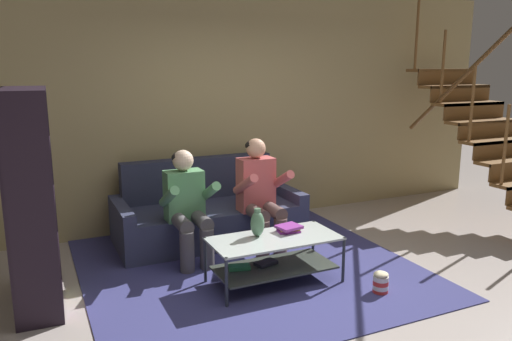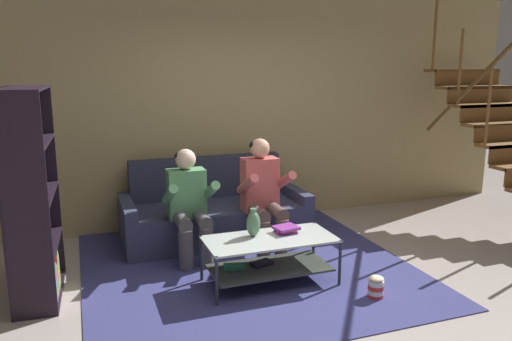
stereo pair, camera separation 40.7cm
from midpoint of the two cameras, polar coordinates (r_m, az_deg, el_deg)
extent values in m
plane|color=#A99E98|center=(4.34, 8.19, -14.86)|extent=(16.80, 16.80, 0.00)
cube|color=tan|center=(6.17, -2.25, 7.29)|extent=(8.40, 0.12, 2.90)
cube|color=brown|center=(6.91, 27.84, 4.74)|extent=(1.05, 0.25, 0.04)
cube|color=brown|center=(6.84, 28.47, 3.89)|extent=(1.05, 0.02, 0.21)
cube|color=brown|center=(7.06, 26.51, 6.72)|extent=(1.05, 0.25, 0.04)
cube|color=brown|center=(6.99, 27.12, 5.91)|extent=(1.05, 0.02, 0.21)
cube|color=brown|center=(7.23, 25.23, 8.60)|extent=(1.05, 0.25, 0.04)
cube|color=brown|center=(7.15, 25.82, 7.84)|extent=(1.05, 0.02, 0.21)
cube|color=brown|center=(7.40, 23.99, 10.40)|extent=(1.05, 0.25, 0.04)
cube|color=brown|center=(7.32, 24.56, 9.68)|extent=(1.05, 0.02, 0.21)
cylinder|color=brown|center=(6.37, 26.76, 6.69)|extent=(0.04, 0.04, 0.90)
cylinder|color=brown|center=(6.70, 23.97, 10.76)|extent=(0.04, 0.04, 0.90)
cylinder|color=brown|center=(7.09, 21.40, 14.40)|extent=(0.04, 0.04, 0.90)
cylinder|color=brown|center=(6.35, 27.14, 10.72)|extent=(0.05, 2.04, 1.73)
cube|color=#323753|center=(5.71, -2.67, -5.88)|extent=(1.80, 0.93, 0.41)
cube|color=#2B2E47|center=(5.94, -3.79, -0.74)|extent=(1.80, 0.18, 0.48)
cube|color=#323753|center=(5.50, -12.37, -6.20)|extent=(0.13, 0.93, 0.53)
cube|color=#323753|center=(6.03, 6.13, -4.35)|extent=(0.13, 0.93, 0.53)
cylinder|color=#4F4C4F|center=(4.88, -5.61, -9.07)|extent=(0.14, 0.14, 0.41)
cylinder|color=#4F4C4F|center=(4.93, -3.33, -8.82)|extent=(0.14, 0.14, 0.41)
cylinder|color=#4F4C4F|center=(4.96, -6.19, -5.71)|extent=(0.14, 0.42, 0.14)
cylinder|color=#4F4C4F|center=(5.01, -3.96, -5.50)|extent=(0.14, 0.42, 0.14)
cube|color=#538E5D|center=(5.12, -5.71, -2.68)|extent=(0.38, 0.22, 0.51)
cylinder|color=#538E5D|center=(4.89, -7.51, -2.80)|extent=(0.09, 0.49, 0.31)
cylinder|color=#538E5D|center=(4.99, -2.95, -2.41)|extent=(0.09, 0.49, 0.31)
sphere|color=beige|center=(5.04, -5.80, 1.27)|extent=(0.21, 0.21, 0.21)
ellipsoid|color=black|center=(5.06, -5.86, 1.60)|extent=(0.21, 0.21, 0.13)
cylinder|color=brown|center=(5.12, 3.18, -8.01)|extent=(0.14, 0.14, 0.41)
cylinder|color=brown|center=(5.20, 5.23, -7.73)|extent=(0.14, 0.14, 0.41)
cylinder|color=brown|center=(5.20, 2.44, -4.83)|extent=(0.14, 0.42, 0.14)
cylinder|color=brown|center=(5.27, 4.46, -4.61)|extent=(0.14, 0.42, 0.14)
cube|color=#BC5253|center=(5.36, 2.61, -1.61)|extent=(0.38, 0.22, 0.57)
cylinder|color=#BC5253|center=(5.11, 1.28, -1.61)|extent=(0.09, 0.49, 0.31)
cylinder|color=#BC5253|center=(5.26, 5.41, -1.25)|extent=(0.09, 0.49, 0.31)
sphere|color=tan|center=(5.28, 2.65, 2.53)|extent=(0.21, 0.21, 0.21)
ellipsoid|color=black|center=(5.29, 2.57, 2.85)|extent=(0.21, 0.21, 0.13)
cube|color=#B8C5C1|center=(4.50, 4.21, -7.86)|extent=(1.17, 0.56, 0.02)
cube|color=#3A4239|center=(4.60, 4.16, -11.06)|extent=(1.07, 0.51, 0.02)
cylinder|color=#2B3039|center=(4.16, -1.66, -12.63)|extent=(0.03, 0.03, 0.43)
cylinder|color=#2B3039|center=(4.62, 12.11, -10.36)|extent=(0.03, 0.03, 0.43)
cylinder|color=#2B3039|center=(4.63, -3.74, -10.06)|extent=(0.03, 0.03, 0.43)
cylinder|color=#2B3039|center=(5.04, 8.92, -8.31)|extent=(0.03, 0.03, 0.43)
cube|color=#2B8656|center=(4.55, 0.11, -10.96)|extent=(0.21, 0.15, 0.03)
cube|color=black|center=(4.63, 3.22, -10.58)|extent=(0.22, 0.16, 0.03)
cube|color=navy|center=(5.12, 0.75, -10.38)|extent=(3.09, 3.33, 0.01)
cube|color=slate|center=(5.12, 0.75, -10.36)|extent=(1.70, 1.83, 0.00)
ellipsoid|color=#4F7A5A|center=(4.51, 2.29, -6.14)|extent=(0.13, 0.13, 0.23)
cylinder|color=#4F7A5A|center=(4.47, 2.30, -4.72)|extent=(0.06, 0.06, 0.05)
cube|color=purple|center=(4.65, 5.93, -7.02)|extent=(0.22, 0.16, 0.02)
cube|color=gold|center=(4.66, 5.99, -6.76)|extent=(0.20, 0.16, 0.02)
cube|color=#872F90|center=(4.64, 6.00, -6.56)|extent=(0.24, 0.21, 0.03)
cube|color=black|center=(4.03, -22.35, -4.23)|extent=(0.34, 0.04, 1.78)
cube|color=black|center=(4.92, -21.49, -1.34)|extent=(0.34, 0.04, 1.78)
cube|color=black|center=(4.49, -23.93, -2.76)|extent=(0.06, 0.95, 1.78)
cube|color=black|center=(4.76, -21.04, -12.94)|extent=(0.38, 0.92, 0.02)
cube|color=black|center=(4.60, -21.45, -8.01)|extent=(0.38, 0.92, 0.02)
cube|color=black|center=(4.47, -21.88, -2.64)|extent=(0.38, 0.92, 0.02)
cube|color=black|center=(4.39, -22.32, 2.98)|extent=(0.38, 0.92, 0.02)
cube|color=black|center=(4.35, -22.78, 8.63)|extent=(0.38, 0.92, 0.02)
cube|color=gold|center=(4.30, -21.53, -13.17)|extent=(0.30, 0.04, 0.33)
cube|color=purple|center=(4.34, -21.57, -12.90)|extent=(0.31, 0.06, 0.33)
cube|color=purple|center=(4.40, -21.33, -12.92)|extent=(0.29, 0.06, 0.27)
cube|color=silver|center=(4.44, -20.89, -12.64)|extent=(0.23, 0.05, 0.28)
cube|color=teal|center=(4.47, -21.23, -12.12)|extent=(0.28, 0.04, 0.33)
cube|color=purple|center=(4.50, -20.99, -11.68)|extent=(0.24, 0.05, 0.37)
cube|color=#9E7C55|center=(4.55, -20.96, -11.87)|extent=(0.25, 0.04, 0.31)
cube|color=gold|center=(4.58, -21.18, -11.85)|extent=(0.29, 0.04, 0.29)
cube|color=teal|center=(4.62, -20.98, -11.80)|extent=(0.27, 0.05, 0.26)
cube|color=red|center=(4.66, -20.93, -11.28)|extent=(0.26, 0.04, 0.31)
cube|color=#B0AD41|center=(4.69, -20.68, -11.41)|extent=(0.23, 0.04, 0.26)
cube|color=#BAB847|center=(4.71, -20.89, -10.60)|extent=(0.25, 0.04, 0.37)
cube|color=teal|center=(4.76, -20.94, -10.62)|extent=(0.27, 0.05, 0.33)
cube|color=gold|center=(4.80, -20.71, -10.72)|extent=(0.24, 0.04, 0.28)
cylinder|color=red|center=(4.55, 16.07, -13.63)|extent=(0.13, 0.13, 0.04)
cylinder|color=white|center=(4.53, 16.10, -13.18)|extent=(0.13, 0.13, 0.04)
cylinder|color=red|center=(4.52, 16.13, -12.72)|extent=(0.13, 0.13, 0.04)
cylinder|color=white|center=(4.50, 16.16, -12.26)|extent=(0.13, 0.13, 0.04)
ellipsoid|color=beige|center=(4.49, 16.19, -11.83)|extent=(0.13, 0.13, 0.05)
camera|label=1|loc=(0.20, -87.58, 0.51)|focal=35.00mm
camera|label=2|loc=(0.20, 92.42, -0.51)|focal=35.00mm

